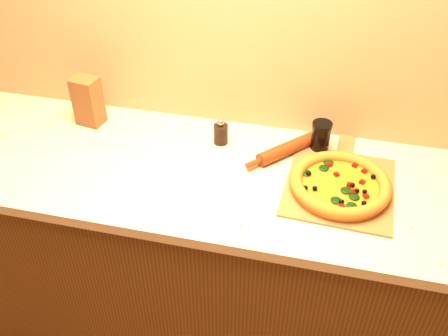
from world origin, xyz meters
The scene contains 9 objects.
cabinet centered at (0.00, 1.43, 0.43)m, with size 2.80×0.65×0.86m, color #4C2D10.
countertop centered at (0.00, 1.43, 0.88)m, with size 2.84×0.68×0.04m, color beige.
pizza_peel centered at (0.44, 1.45, 0.90)m, with size 0.38×0.55×0.01m.
pizza centered at (0.44, 1.41, 0.93)m, with size 0.34×0.34×0.05m.
pepper_grinder centered at (-0.02, 1.60, 0.94)m, with size 0.06×0.06×0.10m.
rolling_pin centered at (0.24, 1.58, 0.93)m, with size 0.27×0.29×0.05m.
paper_bag centered at (-0.56, 1.62, 1.00)m, with size 0.10×0.08×0.20m, color brown.
dark_jar centered at (0.35, 1.64, 0.96)m, with size 0.07×0.07×0.12m.
side_plate centered at (-0.89, 1.51, 0.91)m, with size 0.14×0.14×0.01m, color beige.
Camera 1 is at (0.35, 0.08, 2.02)m, focal length 40.00 mm.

